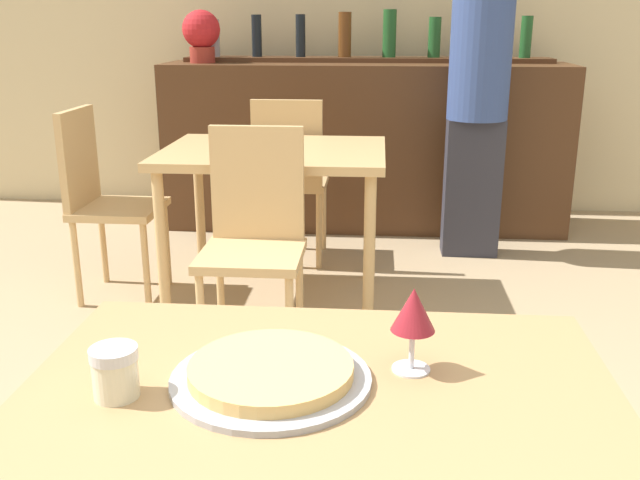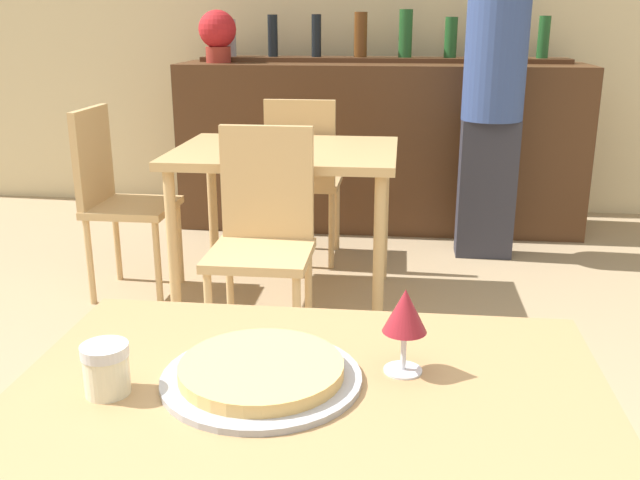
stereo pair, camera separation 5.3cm
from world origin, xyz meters
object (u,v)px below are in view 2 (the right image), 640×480
(chair_far_side_back, at_px, (303,170))
(cheese_shaker, at_px, (106,369))
(pizza_tray, at_px, (261,373))
(potted_plant, at_px, (218,33))
(person_standing, at_px, (493,101))
(wine_glass, at_px, (405,313))
(chair_far_side_front, at_px, (263,228))
(chair_far_side_left, at_px, (115,190))

(chair_far_side_back, xyz_separation_m, cheese_shaker, (0.06, -2.82, 0.24))
(pizza_tray, bearing_deg, potted_plant, 105.28)
(person_standing, xyz_separation_m, wine_glass, (-0.48, -2.93, -0.06))
(wine_glass, bearing_deg, pizza_tray, -164.93)
(pizza_tray, height_order, wine_glass, wine_glass)
(chair_far_side_front, relative_size, potted_plant, 2.85)
(pizza_tray, bearing_deg, wine_glass, 15.07)
(chair_far_side_back, bearing_deg, cheese_shaker, 91.18)
(chair_far_side_back, bearing_deg, potted_plant, -50.11)
(chair_far_side_front, height_order, chair_far_side_left, same)
(chair_far_side_left, distance_m, pizza_tray, 2.47)
(cheese_shaker, height_order, person_standing, person_standing)
(cheese_shaker, bearing_deg, chair_far_side_back, 91.18)
(pizza_tray, bearing_deg, chair_far_side_left, 118.16)
(pizza_tray, relative_size, person_standing, 0.21)
(chair_far_side_left, xyz_separation_m, potted_plant, (0.20, 1.36, 0.72))
(chair_far_side_back, distance_m, wine_glass, 2.75)
(chair_far_side_front, distance_m, chair_far_side_back, 1.15)
(chair_far_side_back, relative_size, potted_plant, 2.85)
(chair_far_side_front, height_order, person_standing, person_standing)
(chair_far_side_back, height_order, cheese_shaker, chair_far_side_back)
(pizza_tray, distance_m, cheese_shaker, 0.26)
(potted_plant, bearing_deg, chair_far_side_front, -71.28)
(chair_far_side_left, bearing_deg, chair_far_side_back, -56.10)
(chair_far_side_front, xyz_separation_m, cheese_shaker, (0.06, -1.67, 0.24))
(wine_glass, distance_m, potted_plant, 3.69)
(cheese_shaker, xyz_separation_m, wine_glass, (0.50, 0.14, 0.07))
(chair_far_side_back, distance_m, potted_plant, 1.25)
(chair_far_side_back, bearing_deg, person_standing, -166.34)
(chair_far_side_left, bearing_deg, person_standing, -66.41)
(person_standing, bearing_deg, chair_far_side_back, -166.34)
(chair_far_side_back, distance_m, pizza_tray, 2.77)
(chair_far_side_left, xyz_separation_m, pizza_tray, (1.16, -2.17, 0.21))
(person_standing, relative_size, wine_glass, 10.48)
(pizza_tray, height_order, cheese_shaker, cheese_shaker)
(chair_far_side_front, distance_m, chair_far_side_left, 1.03)
(chair_far_side_left, relative_size, wine_glass, 5.87)
(cheese_shaker, bearing_deg, person_standing, 72.29)
(chair_far_side_back, xyz_separation_m, person_standing, (1.04, 0.25, 0.37))
(chair_far_side_back, xyz_separation_m, pizza_tray, (0.31, -2.75, 0.21))
(cheese_shaker, relative_size, person_standing, 0.05)
(chair_far_side_back, bearing_deg, pizza_tray, 96.45)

